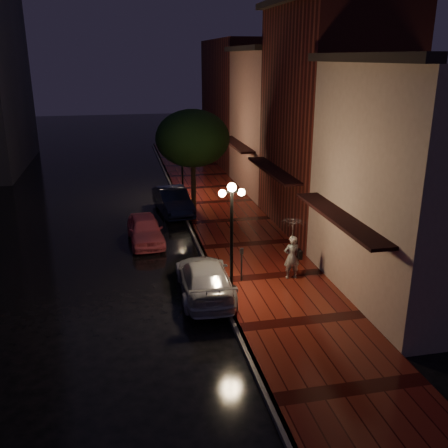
{
  "coord_description": "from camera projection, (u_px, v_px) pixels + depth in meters",
  "views": [
    {
      "loc": [
        -3.45,
        -21.64,
        8.67
      ],
      "look_at": [
        1.02,
        -0.48,
        1.4
      ],
      "focal_mm": 40.0,
      "sensor_mm": 36.0,
      "label": 1
    }
  ],
  "objects": [
    {
      "name": "sidewalk",
      "position": [
        247.0,
        245.0,
        23.92
      ],
      "size": [
        4.5,
        60.0,
        0.15
      ],
      "primitive_type": "cube",
      "color": "#49100D",
      "rests_on": "ground"
    },
    {
      "name": "storefront_near",
      "position": [
        418.0,
        186.0,
        17.96
      ],
      "size": [
        5.0,
        8.0,
        8.5
      ],
      "primitive_type": "cube",
      "color": "gray",
      "rests_on": "ground"
    },
    {
      "name": "streetlamp_far",
      "position": [
        182.0,
        159.0,
        31.09
      ],
      "size": [
        0.96,
        0.36,
        4.31
      ],
      "color": "black",
      "rests_on": "sidewalk"
    },
    {
      "name": "woman_with_umbrella",
      "position": [
        293.0,
        239.0,
        19.7
      ],
      "size": [
        1.05,
        1.08,
        2.54
      ],
      "rotation": [
        0.0,
        0.0,
        3.14
      ],
      "color": "white",
      "rests_on": "sidewalk"
    },
    {
      "name": "street_tree",
      "position": [
        193.0,
        140.0,
        27.83
      ],
      "size": [
        4.16,
        4.16,
        5.8
      ],
      "color": "black",
      "rests_on": "sidewalk"
    },
    {
      "name": "streetlamp_near",
      "position": [
        232.0,
        233.0,
        18.11
      ],
      "size": [
        0.96,
        0.36,
        4.31
      ],
      "color": "black",
      "rests_on": "sidewalk"
    },
    {
      "name": "curb",
      "position": [
        201.0,
        249.0,
        23.48
      ],
      "size": [
        0.25,
        60.0,
        0.15
      ],
      "primitive_type": "cube",
      "color": "#595451",
      "rests_on": "ground"
    },
    {
      "name": "pink_car",
      "position": [
        145.0,
        230.0,
        24.29
      ],
      "size": [
        1.8,
        4.02,
        1.34
      ],
      "primitive_type": "imported",
      "rotation": [
        0.0,
        0.0,
        0.06
      ],
      "color": "#D5576A",
      "rests_on": "ground"
    },
    {
      "name": "ground",
      "position": [
        201.0,
        250.0,
        23.51
      ],
      "size": [
        120.0,
        120.0,
        0.0
      ],
      "primitive_type": "plane",
      "color": "black",
      "rests_on": "ground"
    },
    {
      "name": "silver_car",
      "position": [
        205.0,
        278.0,
        18.89
      ],
      "size": [
        2.12,
        4.84,
        1.38
      ],
      "primitive_type": "imported",
      "rotation": [
        0.0,
        0.0,
        3.1
      ],
      "color": "#B9B8C1",
      "rests_on": "ground"
    },
    {
      "name": "storefront_extra",
      "position": [
        243.0,
        103.0,
        41.83
      ],
      "size": [
        5.0,
        12.0,
        10.0
      ],
      "primitive_type": "cube",
      "color": "#511914",
      "rests_on": "ground"
    },
    {
      "name": "storefront_far",
      "position": [
        280.0,
        124.0,
        32.72
      ],
      "size": [
        5.0,
        8.0,
        9.0
      ],
      "primitive_type": "cube",
      "color": "#8C5951",
      "rests_on": "ground"
    },
    {
      "name": "navy_car",
      "position": [
        173.0,
        201.0,
        28.84
      ],
      "size": [
        2.13,
        4.7,
        1.5
      ],
      "primitive_type": "imported",
      "rotation": [
        0.0,
        0.0,
        0.12
      ],
      "color": "black",
      "rests_on": "ground"
    },
    {
      "name": "storefront_mid",
      "position": [
        330.0,
        123.0,
        24.98
      ],
      "size": [
        5.0,
        8.0,
        11.0
      ],
      "primitive_type": "cube",
      "color": "#511914",
      "rests_on": "ground"
    },
    {
      "name": "parking_meter",
      "position": [
        242.0,
        261.0,
        19.72
      ],
      "size": [
        0.14,
        0.11,
        1.39
      ],
      "rotation": [
        0.0,
        0.0,
        -0.15
      ],
      "color": "black",
      "rests_on": "sidewalk"
    }
  ]
}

